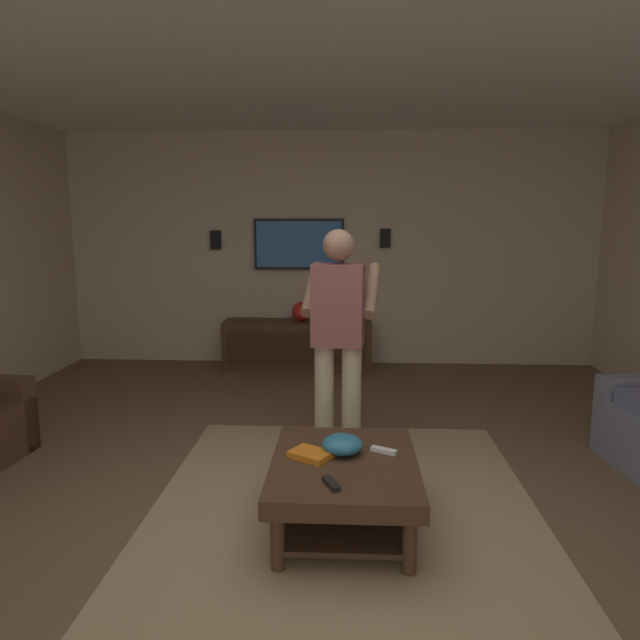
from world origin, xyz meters
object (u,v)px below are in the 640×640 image
remote_grey (314,458)px  wall_speaker_right (216,240)px  person_standing (338,329)px  remote_white (384,450)px  remote_black (331,483)px  book (311,454)px  wall_speaker_left (385,238)px  media_console (298,345)px  tv (299,244)px  bowl (342,444)px  vase_round (301,311)px  coffee_table (344,478)px

remote_grey → wall_speaker_right: bearing=2.1°
person_standing → remote_white: (-0.93, -0.28, -0.52)m
remote_black → remote_grey: (0.30, 0.11, 0.00)m
remote_black → book: book is taller
remote_black → wall_speaker_left: 4.26m
media_console → person_standing: size_ratio=1.04×
tv → wall_speaker_left: (0.01, -1.00, 0.07)m
remote_white → wall_speaker_left: 3.82m
media_console → wall_speaker_left: wall_speaker_left is taller
person_standing → wall_speaker_right: (2.73, 1.50, 0.54)m
bowl → vase_round: (3.45, 0.52, 0.21)m
person_standing → wall_speaker_right: 3.16m
wall_speaker_left → wall_speaker_right: 1.99m
coffee_table → tv: (3.76, 0.57, 1.13)m
tv → wall_speaker_left: size_ratio=4.77×
coffee_table → book: 0.23m
bowl → book: bearing=112.0°
media_console → person_standing: bearing=11.8°
remote_grey → book: (0.03, 0.02, 0.01)m
remote_white → remote_grey: size_ratio=1.00×
coffee_table → media_console: bearing=9.2°
media_console → tv: 1.17m
media_console → person_standing: (-2.48, -0.52, 0.66)m
media_console → coffee_table: bearing=9.2°
media_console → bowl: bearing=9.2°
coffee_table → wall_speaker_right: 4.25m
tv → wall_speaker_left: tv is taller
tv → vase_round: (-0.21, -0.04, -0.76)m
vase_round → wall_speaker_left: (0.22, -0.96, 0.83)m
book → vase_round: (3.52, 0.34, 0.24)m
media_console → vase_round: (0.03, -0.04, 0.39)m
book → wall_speaker_right: size_ratio=1.00×
wall_speaker_left → person_standing: bearing=169.9°
coffee_table → remote_black: remote_black is taller
tv → remote_black: (-4.07, -0.51, -1.01)m
remote_white → vase_round: vase_round is taller
coffee_table → vase_round: size_ratio=4.55×
media_console → remote_white: 3.50m
tv → book: size_ratio=4.77×
bowl → book: bowl is taller
remote_white → vase_round: bearing=129.4°
person_standing → wall_speaker_left: 2.83m
wall_speaker_left → bowl: bearing=173.1°
coffee_table → wall_speaker_left: bearing=-6.5°
coffee_table → vase_round: 3.61m
tv → wall_speaker_left: 1.01m
coffee_table → tv: tv is taller
remote_white → person_standing: bearing=133.7°
wall_speaker_left → remote_white: bearing=176.7°
media_console → remote_white: bearing=13.1°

